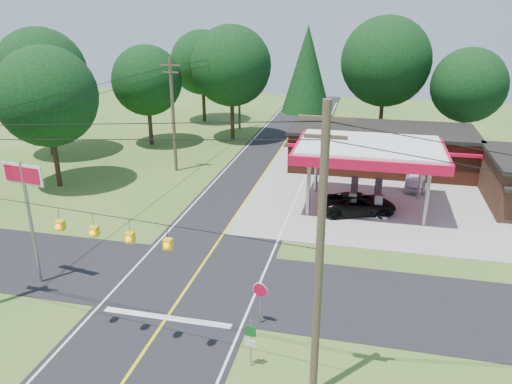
% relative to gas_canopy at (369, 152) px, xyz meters
% --- Properties ---
extents(ground, '(120.00, 120.00, 0.00)m').
position_rel_gas_canopy_xyz_m(ground, '(-9.00, -13.00, -4.27)').
color(ground, '#375E21').
rests_on(ground, ground).
extents(main_highway, '(8.00, 120.00, 0.02)m').
position_rel_gas_canopy_xyz_m(main_highway, '(-9.00, -13.00, -4.26)').
color(main_highway, black).
rests_on(main_highway, ground).
extents(cross_road, '(70.00, 7.00, 0.02)m').
position_rel_gas_canopy_xyz_m(cross_road, '(-9.00, -13.00, -4.25)').
color(cross_road, black).
rests_on(cross_road, ground).
extents(lane_center_yellow, '(0.15, 110.00, 0.00)m').
position_rel_gas_canopy_xyz_m(lane_center_yellow, '(-9.00, -13.00, -4.24)').
color(lane_center_yellow, yellow).
rests_on(lane_center_yellow, main_highway).
extents(gas_canopy, '(10.60, 7.40, 4.88)m').
position_rel_gas_canopy_xyz_m(gas_canopy, '(0.00, 0.00, 0.00)').
color(gas_canopy, gray).
rests_on(gas_canopy, ground).
extents(convenience_store, '(16.40, 7.55, 3.80)m').
position_rel_gas_canopy_xyz_m(convenience_store, '(1.00, 9.98, -2.35)').
color(convenience_store, '#502417').
rests_on(convenience_store, ground).
extents(utility_pole_near_right, '(1.80, 0.30, 11.50)m').
position_rel_gas_canopy_xyz_m(utility_pole_near_right, '(-1.50, -20.00, 1.69)').
color(utility_pole_near_right, '#473828').
rests_on(utility_pole_near_right, ground).
extents(utility_pole_far_left, '(1.80, 0.30, 10.00)m').
position_rel_gas_canopy_xyz_m(utility_pole_far_left, '(-17.00, 5.00, 0.93)').
color(utility_pole_far_left, '#473828').
rests_on(utility_pole_far_left, ground).
extents(utility_pole_north, '(0.30, 0.30, 9.50)m').
position_rel_gas_canopy_xyz_m(utility_pole_north, '(-15.50, 22.00, 0.48)').
color(utility_pole_north, '#473828').
rests_on(utility_pole_north, ground).
extents(overhead_beacons, '(17.04, 2.04, 1.03)m').
position_rel_gas_canopy_xyz_m(overhead_beacons, '(-10.00, -19.00, 1.95)').
color(overhead_beacons, black).
rests_on(overhead_beacons, ground).
extents(treeline_backdrop, '(70.27, 51.59, 13.30)m').
position_rel_gas_canopy_xyz_m(treeline_backdrop, '(-8.18, 11.01, 3.22)').
color(treeline_backdrop, '#332316').
rests_on(treeline_backdrop, ground).
extents(suv_car, '(6.58, 6.58, 1.49)m').
position_rel_gas_canopy_xyz_m(suv_car, '(-0.50, -1.45, -3.52)').
color(suv_car, black).
rests_on(suv_car, ground).
extents(sedan_car, '(4.40, 4.40, 1.37)m').
position_rel_gas_canopy_xyz_m(sedan_car, '(3.90, 5.12, -3.58)').
color(sedan_car, silver).
rests_on(sedan_car, ground).
extents(big_stop_sign, '(2.53, 0.50, 6.86)m').
position_rel_gas_canopy_xyz_m(big_stop_sign, '(-17.00, -15.01, 0.84)').
color(big_stop_sign, gray).
rests_on(big_stop_sign, ground).
extents(octagonal_stop_sign, '(0.77, 0.23, 2.23)m').
position_rel_gas_canopy_xyz_m(octagonal_stop_sign, '(-4.50, -16.01, -2.62)').
color(octagonal_stop_sign, gray).
rests_on(octagonal_stop_sign, ground).
extents(route_sign_post, '(0.47, 0.11, 2.30)m').
position_rel_gas_canopy_xyz_m(route_sign_post, '(-4.23, -19.02, -2.90)').
color(route_sign_post, gray).
rests_on(route_sign_post, ground).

